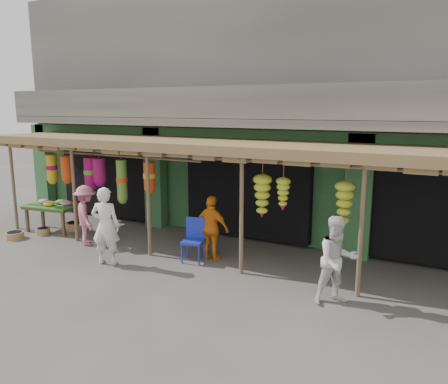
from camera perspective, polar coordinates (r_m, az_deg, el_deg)
The scene contains 12 objects.
ground at distance 10.37m, azimuth -2.29°, elevation -9.21°, with size 80.00×80.00×0.00m, color #514C47.
building at distance 14.13m, azimuth 7.92°, elevation 10.03°, with size 16.40×6.80×7.00m.
awning at distance 10.54m, azimuth -0.82°, elevation 5.50°, with size 14.00×2.70×2.79m.
flower_table at distance 13.69m, azimuth -21.46°, elevation -1.75°, with size 1.66×1.14×0.92m.
blue_chair at distance 10.39m, azimuth -3.92°, elevation -5.89°, with size 0.59×0.60×1.02m.
basket_left at distance 13.74m, azimuth -18.80°, elevation -4.22°, with size 0.54×0.54×0.23m, color olive.
basket_mid at distance 13.47m, azimuth -25.69°, elevation -5.13°, with size 0.49×0.49×0.19m, color #946442.
basket_right at distance 13.58m, azimuth -22.59°, elevation -4.77°, with size 0.40×0.40×0.18m, color olive.
person_front at distance 10.39m, azimuth -15.21°, elevation -4.30°, with size 0.66×0.43×1.82m, color white.
person_right at distance 8.32m, azimuth 14.57°, elevation -8.65°, with size 0.81×0.63×1.66m, color silver.
person_vendor at distance 10.34m, azimuth -1.59°, elevation -4.76°, with size 0.91×0.38×1.55m, color orange.
person_shopper at distance 12.03m, azimuth -17.57°, elevation -2.90°, with size 1.03×0.59×1.59m, color #CE6D83.
Camera 1 is at (5.01, -8.35, 3.58)m, focal length 35.00 mm.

